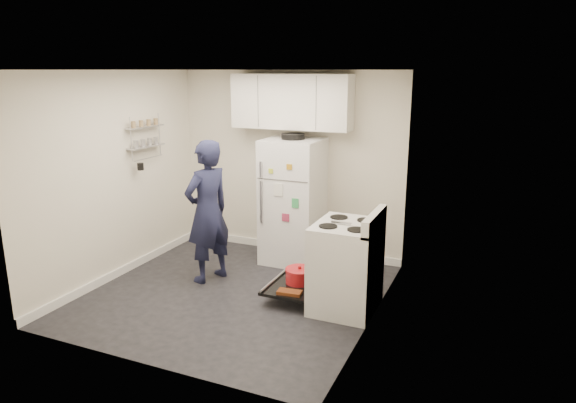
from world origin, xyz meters
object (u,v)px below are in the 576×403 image
at_px(refrigerator, 293,201).
at_px(person, 208,212).
at_px(open_oven_door, 297,280).
at_px(electric_range, 345,267).

distance_m(refrigerator, person, 1.21).
bearing_deg(open_oven_door, person, 177.36).
distance_m(electric_range, refrigerator, 1.57).
relative_size(electric_range, person, 0.64).
height_order(electric_range, person, person).
height_order(open_oven_door, refrigerator, refrigerator).
bearing_deg(person, electric_range, 105.76).
bearing_deg(person, open_oven_door, 106.41).
relative_size(open_oven_door, person, 0.41).
distance_m(electric_range, person, 1.79).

